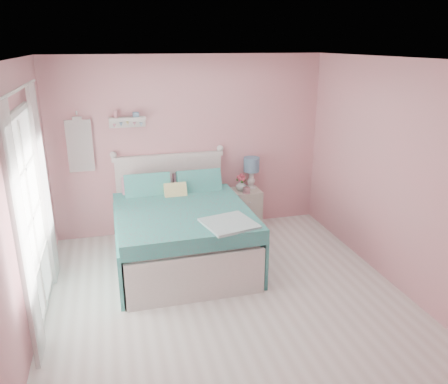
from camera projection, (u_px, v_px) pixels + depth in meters
name	position (u px, v px, depth m)	size (l,w,h in m)	color
floor	(231.00, 305.00, 4.82)	(4.50, 4.50, 0.00)	silver
room_shell	(232.00, 167.00, 4.30)	(4.50, 4.50, 4.50)	pink
bed	(181.00, 231.00, 5.71)	(1.66, 2.09, 1.21)	silver
nightstand	(246.00, 209.00, 6.76)	(0.42, 0.42, 0.61)	beige
table_lamp	(251.00, 167.00, 6.66)	(0.24, 0.24, 0.48)	white
vase	(241.00, 185.00, 6.60)	(0.16, 0.16, 0.17)	silver
teacup	(246.00, 190.00, 6.51)	(0.11, 0.11, 0.09)	#BD7F87
roses	(241.00, 178.00, 6.56)	(0.14, 0.11, 0.12)	#D7495F
wall_shelf	(127.00, 120.00, 6.04)	(0.50, 0.15, 0.25)	silver
hanging_dress	(80.00, 146.00, 5.98)	(0.34, 0.03, 0.72)	white
french_door	(31.00, 219.00, 4.36)	(0.04, 1.32, 2.16)	silver
curtain_near	(22.00, 240.00, 3.66)	(0.04, 0.40, 2.32)	white
curtain_far	(44.00, 186.00, 5.02)	(0.04, 0.40, 2.32)	white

